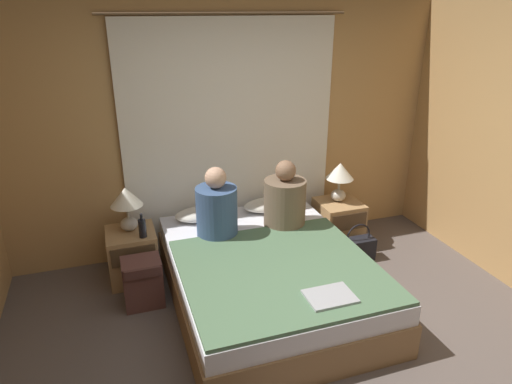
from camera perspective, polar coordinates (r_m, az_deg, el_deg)
ground_plane at (r=3.46m, az=7.26°, el=-22.00°), size 16.00×16.00×0.00m
wall_back at (r=4.62m, az=-3.37°, el=7.70°), size 4.50×0.06×2.50m
curtain_panel at (r=4.58m, az=-3.14°, el=6.61°), size 2.33×0.03×2.36m
bed at (r=4.01m, az=1.45°, el=-10.67°), size 1.59×2.08×0.46m
nightstand_left at (r=4.46m, az=-15.14°, el=-7.62°), size 0.44×0.46×0.49m
nightstand_right at (r=4.99m, az=10.22°, el=-3.81°), size 0.44×0.46×0.49m
lamp_left at (r=4.26m, az=-15.89°, el=-1.16°), size 0.29×0.29×0.42m
lamp_right at (r=4.81m, az=10.42°, el=2.06°), size 0.29×0.29×0.42m
pillow_left at (r=4.50m, az=-6.41°, el=-2.68°), size 0.59×0.30×0.12m
pillow_right at (r=4.68m, az=1.97°, el=-1.55°), size 0.59×0.30×0.12m
blanket_on_bed at (r=3.66m, az=3.02°, el=-9.71°), size 1.53×1.45×0.03m
person_left_in_bed at (r=4.10m, az=-4.94°, el=-2.09°), size 0.37×0.37×0.66m
person_right_in_bed at (r=4.29m, az=3.62°, el=-1.03°), size 0.39×0.39×0.65m
beer_bottle_on_left_stand at (r=4.19m, az=-14.02°, el=-4.39°), size 0.07×0.07×0.23m
laptop_on_bed at (r=3.36m, az=9.23°, el=-12.75°), size 0.34×0.26×0.02m
backpack_on_floor at (r=4.07m, az=-13.98°, el=-10.61°), size 0.33×0.29×0.43m
handbag_on_floor at (r=4.77m, az=12.56°, el=-6.88°), size 0.35×0.16×0.40m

